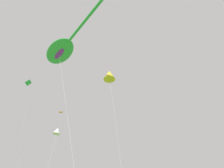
{
  "coord_description": "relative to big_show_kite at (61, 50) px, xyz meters",
  "views": [
    {
      "loc": [
        -8.23,
        -0.63,
        1.39
      ],
      "look_at": [
        -0.37,
        7.24,
        10.89
      ],
      "focal_mm": 31.77,
      "sensor_mm": 36.0,
      "label": 1
    }
  ],
  "objects": [
    {
      "name": "big_show_kite",
      "position": [
        0.0,
        0.0,
        0.0
      ],
      "size": [
        4.12,
        10.95,
        19.23
      ],
      "rotation": [
        0.0,
        0.0,
        1.47
      ],
      "color": "green",
      "rests_on": "ground"
    },
    {
      "name": "small_kite_streamer_purple",
      "position": [
        2.73,
        2.35,
        -8.14
      ],
      "size": [
        2.91,
        4.02,
        11.09
      ],
      "rotation": [
        0.0,
        0.0,
        -2.54
      ],
      "color": "white",
      "rests_on": "ground"
    },
    {
      "name": "small_kite_bird_shape",
      "position": [
        3.76,
        -4.03,
        -4.03
      ],
      "size": [
        1.74,
        2.14,
        15.37
      ],
      "rotation": [
        0.0,
        0.0,
        2.27
      ],
      "color": "yellow",
      "rests_on": "ground"
    },
    {
      "name": "small_kite_triangle_green",
      "position": [
        2.81,
        16.49,
        5.12
      ],
      "size": [
        4.4,
        3.32,
        26.14
      ],
      "rotation": [
        0.0,
        0.0,
        2.28
      ],
      "color": "green",
      "rests_on": "ground"
    },
    {
      "name": "small_kite_box_yellow",
      "position": [
        5.82,
        8.08,
        -2.96
      ],
      "size": [
        1.43,
        1.31,
        16.89
      ],
      "rotation": [
        0.0,
        0.0,
        2.36
      ],
      "color": "orange",
      "rests_on": "ground"
    }
  ]
}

